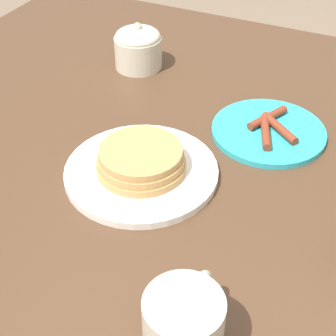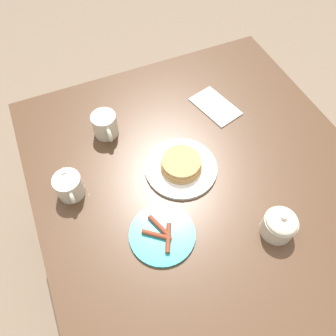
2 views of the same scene
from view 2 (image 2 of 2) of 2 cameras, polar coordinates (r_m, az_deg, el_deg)
ground_plane at (r=1.73m, az=3.71°, el=-14.46°), size 8.00×8.00×0.00m
dining_table at (r=1.16m, az=5.40°, el=-4.37°), size 1.13×1.05×0.75m
pancake_plate at (r=1.05m, az=2.30°, el=0.38°), size 0.23×0.23×0.05m
side_plate_bacon at (r=0.95m, az=-1.02°, el=-11.44°), size 0.19×0.19×0.02m
coffee_mug at (r=1.13m, az=-10.89°, el=7.35°), size 0.11×0.08×0.08m
creamer_pitcher at (r=1.02m, az=-16.88°, el=-2.93°), size 0.12×0.08×0.09m
sugar_bowl at (r=0.97m, az=18.87°, el=-9.26°), size 0.09×0.09×0.09m
napkin at (r=1.24m, az=8.23°, el=10.58°), size 0.20×0.15×0.01m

